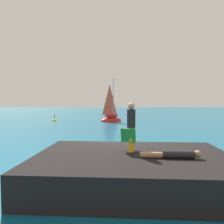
% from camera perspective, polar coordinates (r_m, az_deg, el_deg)
% --- Properties ---
extents(ground_plane, '(160.00, 160.00, 0.00)m').
position_cam_1_polar(ground_plane, '(10.24, 3.18, -11.70)').
color(ground_plane, '#0F5675').
extents(shore_ledge, '(6.53, 4.94, 0.90)m').
position_cam_1_polar(shore_ledge, '(7.17, 5.44, -14.37)').
color(shore_ledge, black).
rests_on(shore_ledge, ground).
extents(boulder_seaward, '(1.76, 1.76, 1.12)m').
position_cam_1_polar(boulder_seaward, '(9.60, -3.90, -12.71)').
color(boulder_seaward, black).
rests_on(boulder_seaward, ground).
extents(boulder_inland, '(1.44, 1.53, 0.89)m').
position_cam_1_polar(boulder_inland, '(9.83, 10.42, -12.38)').
color(boulder_inland, black).
rests_on(boulder_inland, ground).
extents(sailboat_near, '(3.23, 2.63, 6.00)m').
position_cam_1_polar(sailboat_near, '(27.81, -0.20, -1.75)').
color(sailboat_near, red).
rests_on(sailboat_near, ground).
extents(person_sunbather, '(1.76, 0.40, 0.25)m').
position_cam_1_polar(person_sunbather, '(6.77, 15.67, -10.56)').
color(person_sunbather, black).
rests_on(person_sunbather, shore_ledge).
extents(person_standing, '(0.28, 0.28, 1.62)m').
position_cam_1_polar(person_standing, '(7.25, 4.98, -3.54)').
color(person_standing, gold).
rests_on(person_standing, shore_ledge).
extents(beach_chair, '(0.63, 0.71, 0.80)m').
position_cam_1_polar(beach_chair, '(7.35, 4.40, -6.78)').
color(beach_chair, green).
rests_on(beach_chair, shore_ledge).
extents(marker_buoy, '(0.56, 0.56, 1.13)m').
position_cam_1_polar(marker_buoy, '(29.00, -14.67, -2.29)').
color(marker_buoy, yellow).
rests_on(marker_buoy, ground).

